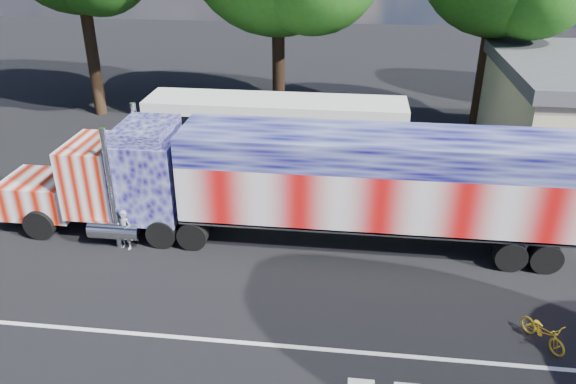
# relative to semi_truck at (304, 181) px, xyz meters

# --- Properties ---
(ground) EXTENTS (100.00, 100.00, 0.00)m
(ground) POSITION_rel_semi_truck_xyz_m (-0.60, -2.96, -2.38)
(ground) COLOR black
(lane_markings) EXTENTS (30.00, 2.67, 0.01)m
(lane_markings) POSITION_rel_semi_truck_xyz_m (1.11, -6.73, -2.38)
(lane_markings) COLOR silver
(lane_markings) RESTS_ON ground
(semi_truck) EXTENTS (21.69, 3.43, 4.62)m
(semi_truck) POSITION_rel_semi_truck_xyz_m (0.00, 0.00, 0.00)
(semi_truck) COLOR black
(semi_truck) RESTS_ON ground
(coach_bus) EXTENTS (11.92, 2.77, 3.47)m
(coach_bus) POSITION_rel_semi_truck_xyz_m (-1.92, 6.25, -0.58)
(coach_bus) COLOR white
(coach_bus) RESTS_ON ground
(woman) EXTENTS (0.65, 0.53, 1.53)m
(woman) POSITION_rel_semi_truck_xyz_m (-6.37, -1.46, -1.62)
(woman) COLOR slate
(woman) RESTS_ON ground
(bicycle) EXTENTS (1.28, 1.62, 0.82)m
(bicycle) POSITION_rel_semi_truck_xyz_m (7.29, -4.94, -1.97)
(bicycle) COLOR gold
(bicycle) RESTS_ON ground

